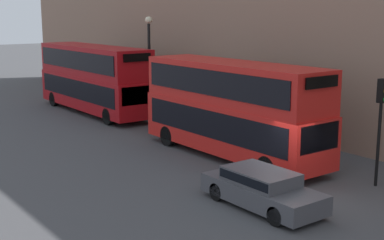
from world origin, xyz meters
TOP-DOWN VIEW (x-y plane):
  - ground_plane at (0.00, 0.00)m, footprint 200.00×200.00m
  - bus_leading at (1.60, 5.15)m, footprint 2.59×10.21m
  - bus_second_in_queue at (1.60, 19.00)m, footprint 2.59×11.34m
  - car_dark_sedan at (-1.80, -0.34)m, footprint 1.81×4.51m
  - traffic_light at (3.31, -1.34)m, footprint 0.30×0.36m
  - street_lamp at (3.53, 15.16)m, footprint 0.44×0.44m
  - pedestrian at (3.89, 17.69)m, footprint 0.36×0.36m

SIDE VIEW (x-z plane):
  - ground_plane at x=0.00m, z-range 0.00..0.00m
  - car_dark_sedan at x=-1.80m, z-range 0.05..1.34m
  - pedestrian at x=3.89m, z-range -0.07..1.59m
  - bus_leading at x=1.60m, z-range 0.22..4.59m
  - bus_second_in_queue at x=1.60m, z-range 0.22..4.64m
  - traffic_light at x=3.31m, z-range 0.90..5.03m
  - street_lamp at x=3.53m, z-range 0.76..7.06m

